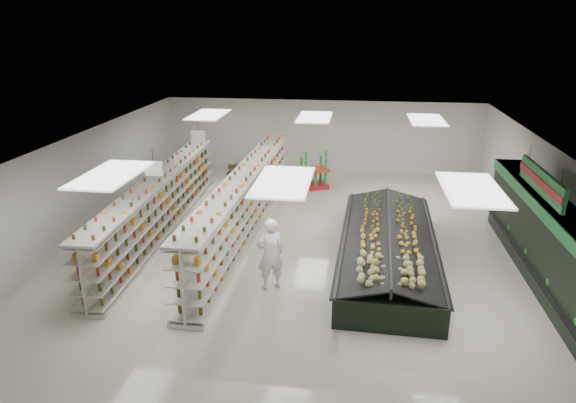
# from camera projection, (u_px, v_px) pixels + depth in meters

# --- Properties ---
(floor) EXTENTS (16.00, 16.00, 0.00)m
(floor) POSITION_uv_depth(u_px,v_px,m) (302.00, 240.00, 16.04)
(floor) COLOR beige
(floor) RESTS_ON ground
(ceiling) EXTENTS (14.00, 16.00, 0.02)m
(ceiling) POSITION_uv_depth(u_px,v_px,m) (303.00, 140.00, 14.97)
(ceiling) COLOR white
(ceiling) RESTS_ON wall_back
(wall_back) EXTENTS (14.00, 0.02, 3.20)m
(wall_back) POSITION_uv_depth(u_px,v_px,m) (322.00, 136.00, 22.98)
(wall_back) COLOR silver
(wall_back) RESTS_ON floor
(wall_front) EXTENTS (14.00, 0.02, 3.20)m
(wall_front) POSITION_uv_depth(u_px,v_px,m) (247.00, 352.00, 8.03)
(wall_front) COLOR silver
(wall_front) RESTS_ON floor
(wall_left) EXTENTS (0.02, 16.00, 3.20)m
(wall_left) POSITION_uv_depth(u_px,v_px,m) (85.00, 183.00, 16.39)
(wall_left) COLOR silver
(wall_left) RESTS_ON floor
(wall_right) EXTENTS (0.02, 16.00, 3.20)m
(wall_right) POSITION_uv_depth(u_px,v_px,m) (546.00, 202.00, 14.62)
(wall_right) COLOR silver
(wall_right) RESTS_ON floor
(produce_wall_case) EXTENTS (0.93, 8.00, 2.20)m
(produce_wall_case) POSITION_uv_depth(u_px,v_px,m) (544.00, 234.00, 13.40)
(produce_wall_case) COLOR black
(produce_wall_case) RESTS_ON floor
(aisle_sign_near) EXTENTS (0.52, 0.06, 0.75)m
(aisle_sign_near) POSITION_uv_depth(u_px,v_px,m) (154.00, 169.00, 13.73)
(aisle_sign_near) COLOR white
(aisle_sign_near) RESTS_ON ceiling
(aisle_sign_far) EXTENTS (0.52, 0.06, 0.75)m
(aisle_sign_far) POSITION_uv_depth(u_px,v_px,m) (198.00, 137.00, 17.47)
(aisle_sign_far) COLOR white
(aisle_sign_far) RESTS_ON ceiling
(hortifruti_banner) EXTENTS (0.12, 3.20, 0.95)m
(hortifruti_banner) POSITION_uv_depth(u_px,v_px,m) (542.00, 182.00, 12.96)
(hortifruti_banner) COLOR #1D6D34
(hortifruti_banner) RESTS_ON ceiling
(gondola_left) EXTENTS (1.16, 10.66, 1.84)m
(gondola_left) POSITION_uv_depth(u_px,v_px,m) (161.00, 206.00, 16.52)
(gondola_left) COLOR silver
(gondola_left) RESTS_ON floor
(gondola_center) EXTENTS (1.18, 11.52, 1.99)m
(gondola_center) POSITION_uv_depth(u_px,v_px,m) (246.00, 205.00, 16.44)
(gondola_center) COLOR silver
(gondola_center) RESTS_ON floor
(produce_island) EXTENTS (2.92, 7.41, 1.09)m
(produce_island) POSITION_uv_depth(u_px,v_px,m) (388.00, 246.00, 14.47)
(produce_island) COLOR black
(produce_island) RESTS_ON floor
(soda_endcap) EXTENTS (1.39, 1.21, 1.49)m
(soda_endcap) POSITION_uv_depth(u_px,v_px,m) (313.00, 171.00, 20.81)
(soda_endcap) COLOR #AA131E
(soda_endcap) RESTS_ON floor
(shopper_main) EXTENTS (0.83, 0.74, 1.92)m
(shopper_main) POSITION_uv_depth(u_px,v_px,m) (270.00, 254.00, 12.89)
(shopper_main) COLOR white
(shopper_main) RESTS_ON floor
(shopper_background) EXTENTS (0.81, 0.97, 1.72)m
(shopper_background) POSITION_uv_depth(u_px,v_px,m) (234.00, 184.00, 18.73)
(shopper_background) COLOR tan
(shopper_background) RESTS_ON floor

